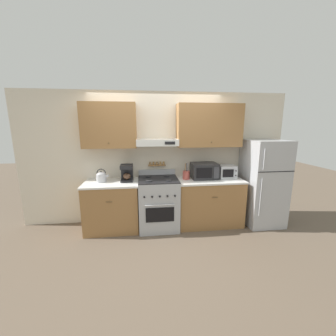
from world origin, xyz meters
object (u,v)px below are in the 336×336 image
(tea_kettle, at_px, (101,177))
(toaster_oven, at_px, (227,172))
(coffee_maker, at_px, (127,172))
(stove_range, at_px, (158,203))
(microwave, at_px, (204,171))
(refrigerator, at_px, (263,182))
(utensil_crock, at_px, (186,175))

(tea_kettle, relative_size, toaster_oven, 0.74)
(coffee_maker, relative_size, toaster_oven, 0.93)
(stove_range, distance_m, microwave, 1.08)
(coffee_maker, bearing_deg, microwave, -0.50)
(stove_range, xyz_separation_m, toaster_oven, (1.34, 0.08, 0.55))
(tea_kettle, bearing_deg, refrigerator, -2.13)
(microwave, distance_m, utensil_crock, 0.36)
(microwave, xyz_separation_m, utensil_crock, (-0.36, -0.02, -0.07))
(tea_kettle, xyz_separation_m, utensil_crock, (1.57, 0.00, -0.01))
(tea_kettle, xyz_separation_m, toaster_oven, (2.37, -0.00, 0.03))
(coffee_maker, bearing_deg, refrigerator, -3.17)
(utensil_crock, bearing_deg, coffee_maker, 178.43)
(utensil_crock, bearing_deg, microwave, 2.86)
(coffee_maker, xyz_separation_m, microwave, (1.48, -0.01, -0.00))
(refrigerator, bearing_deg, microwave, 173.43)
(refrigerator, xyz_separation_m, toaster_oven, (-0.70, 0.11, 0.21))
(microwave, height_order, utensil_crock, utensil_crock)
(coffee_maker, bearing_deg, toaster_oven, -0.97)
(tea_kettle, xyz_separation_m, microwave, (1.93, 0.02, 0.05))
(tea_kettle, distance_m, utensil_crock, 1.57)
(tea_kettle, relative_size, coffee_maker, 0.79)
(coffee_maker, bearing_deg, tea_kettle, -176.14)
(stove_range, relative_size, refrigerator, 0.64)
(tea_kettle, distance_m, microwave, 1.93)
(toaster_oven, bearing_deg, coffee_maker, 179.03)
(refrigerator, height_order, microwave, refrigerator)
(refrigerator, height_order, tea_kettle, refrigerator)
(utensil_crock, relative_size, toaster_oven, 0.95)
(utensil_crock, height_order, toaster_oven, utensil_crock)
(stove_range, bearing_deg, utensil_crock, 8.40)
(tea_kettle, height_order, toaster_oven, toaster_oven)
(stove_range, distance_m, coffee_maker, 0.82)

